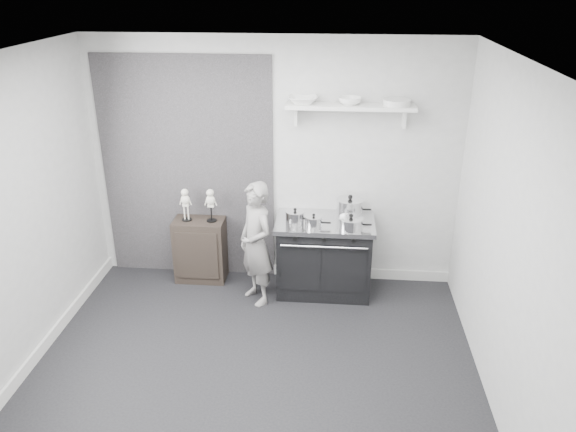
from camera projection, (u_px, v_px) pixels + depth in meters
The scene contains 15 objects.
ground at pixel (252, 373), 4.97m from camera, with size 4.00×4.00×0.00m, color black.
room_shell at pixel (239, 194), 4.45m from camera, with size 4.02×3.62×2.71m.
wall_shelf at pixel (350, 107), 5.63m from camera, with size 1.30×0.26×0.24m.
stove at pixel (324, 256), 6.10m from camera, with size 1.05×0.65×0.84m.
side_cabinet at pixel (200, 250), 6.36m from camera, with size 0.56×0.33×0.73m, color black.
child at pixel (256, 244), 5.81m from camera, with size 0.49×0.32×1.34m, color gray.
pot_front_left at pixel (295, 218), 5.82m from camera, with size 0.29×0.20×0.18m.
pot_back_right at pixel (350, 208), 5.98m from camera, with size 0.37×0.29×0.26m.
pot_front_right at pixel (351, 223), 5.72m from camera, with size 0.34×0.26×0.17m.
pot_front_center at pixel (314, 222), 5.77m from camera, with size 0.27×0.18×0.15m.
skeleton_full at pixel (186, 202), 6.13m from camera, with size 0.12×0.08×0.43m, color silver, non-canonical shape.
skeleton_torso at pixel (211, 203), 6.11m from camera, with size 0.12×0.08×0.43m, color silver, non-canonical shape.
bowl_large at pixel (303, 100), 5.63m from camera, with size 0.30×0.30×0.07m, color white.
bowl_small at pixel (350, 101), 5.60m from camera, with size 0.23×0.23×0.07m, color white.
plate_stack at pixel (397, 102), 5.56m from camera, with size 0.27×0.27×0.06m, color silver.
Camera 1 is at (0.66, -3.95, 3.27)m, focal length 35.00 mm.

